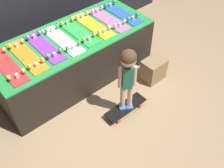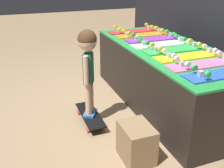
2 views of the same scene
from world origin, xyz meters
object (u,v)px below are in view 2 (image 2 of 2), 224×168
Objects in this scene: skateboard_red_on_rack at (134,30)px; skateboard_yellow_on_rack at (190,55)px; skateboard_pink_on_rack at (204,63)px; skateboard_white_on_rack at (162,43)px; skateboard_green_on_rack at (176,49)px; skateboard_blue_on_rack at (224,73)px; skateboard_on_floor at (90,116)px; storage_box at (136,143)px; child at (88,57)px; skateboard_purple_on_rack at (154,38)px; skateboard_orange_on_rack at (143,34)px.

skateboard_yellow_on_rack is at bearing 1.43° from skateboard_red_on_rack.
skateboard_red_on_rack is at bearing -179.72° from skateboard_pink_on_rack.
skateboard_white_on_rack is 0.52m from skateboard_yellow_on_rack.
skateboard_green_on_rack is (0.26, 0.02, 0.00)m from skateboard_white_on_rack.
skateboard_blue_on_rack is 1.43m from skateboard_on_floor.
storage_box is at bearing -23.88° from skateboard_red_on_rack.
child is at bearing -164.68° from storage_box.
skateboard_white_on_rack is (0.26, -0.03, 0.00)m from skateboard_purple_on_rack.
skateboard_red_on_rack is 1.00× the size of skateboard_yellow_on_rack.
skateboard_on_floor is at bearing 166.35° from child.
skateboard_purple_on_rack is 1.58m from storage_box.
skateboard_green_on_rack is 1.00× the size of skateboard_yellow_on_rack.
skateboard_purple_on_rack and skateboard_white_on_rack have the same top height.
skateboard_pink_on_rack is at bearing -1.96° from skateboard_purple_on_rack.
child is (-0.02, -1.01, 0.01)m from skateboard_green_on_rack.
skateboard_yellow_on_rack is 1.09m from storage_box.
skateboard_on_floor is (-0.80, -0.99, -0.66)m from skateboard_blue_on_rack.
skateboard_blue_on_rack is at bearing -1.28° from skateboard_purple_on_rack.
skateboard_blue_on_rack is at bearing 1.42° from skateboard_pink_on_rack.
skateboard_green_on_rack is 2.25× the size of storage_box.
skateboard_orange_on_rack is 0.77m from skateboard_green_on_rack.
skateboard_on_floor is (-0.02, -1.01, -0.66)m from skateboard_green_on_rack.
skateboard_green_on_rack is at bearing -1.15° from skateboard_purple_on_rack.
skateboard_on_floor is at bearing -164.68° from storage_box.
skateboard_red_on_rack is at bearing 156.12° from storage_box.
skateboard_purple_on_rack is at bearing 4.36° from skateboard_orange_on_rack.
skateboard_orange_on_rack and skateboard_green_on_rack have the same top height.
skateboard_red_on_rack is 1.00× the size of skateboard_white_on_rack.
skateboard_blue_on_rack is (0.77, -0.02, 0.00)m from skateboard_green_on_rack.
skateboard_blue_on_rack is at bearing -0.34° from skateboard_orange_on_rack.
skateboard_orange_on_rack is at bearing 158.15° from child.
skateboard_green_on_rack is 0.26m from skateboard_yellow_on_rack.
skateboard_red_on_rack and skateboard_purple_on_rack have the same top height.
skateboard_blue_on_rack reaches higher than storage_box.
skateboard_red_on_rack is 1.55m from skateboard_on_floor.
skateboard_red_on_rack is 1.00× the size of skateboard_purple_on_rack.
skateboard_red_on_rack is 1.29m from skateboard_yellow_on_rack.
skateboard_red_on_rack is 1.26× the size of skateboard_on_floor.
skateboard_red_on_rack and skateboard_yellow_on_rack have the same top height.
skateboard_yellow_on_rack is 1.24m from skateboard_on_floor.
skateboard_pink_on_rack is 1.30m from skateboard_on_floor.
skateboard_purple_on_rack is at bearing 147.05° from child.
skateboard_yellow_on_rack is at bearing 74.42° from skateboard_on_floor.
skateboard_white_on_rack is at bearing 179.92° from skateboard_blue_on_rack.
skateboard_yellow_on_rack is 0.81× the size of child.
child is at bearing -118.68° from skateboard_pink_on_rack.
child is (1.01, -0.98, 0.01)m from skateboard_red_on_rack.
skateboard_orange_on_rack is at bearing -179.31° from skateboard_green_on_rack.
skateboard_yellow_on_rack is at bearing 1.85° from skateboard_white_on_rack.
skateboard_red_on_rack is 1.00× the size of skateboard_pink_on_rack.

